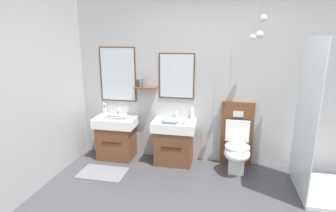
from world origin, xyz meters
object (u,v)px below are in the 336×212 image
folded_hand_towel (170,122)px  shower_tray (322,162)px  toilet (237,145)px  vanity_sink_right (174,141)px  soap_dispenser (192,114)px  vanity_sink_left (117,136)px  toothbrush_cup (105,111)px

folded_hand_towel → shower_tray: shower_tray is taller
toilet → vanity_sink_right: bearing=179.2°
vanity_sink_right → toilet: 0.95m
soap_dispenser → shower_tray: shower_tray is taller
vanity_sink_left → toilet: 1.91m
vanity_sink_left → vanity_sink_right: same height
soap_dispenser → folded_hand_towel: 0.42m
vanity_sink_right → soap_dispenser: (0.26, 0.16, 0.41)m
toothbrush_cup → shower_tray: 3.25m
toilet → vanity_sink_left: bearing=179.6°
vanity_sink_right → soap_dispenser: bearing=31.3°
vanity_sink_right → soap_dispenser: soap_dispenser is taller
folded_hand_towel → vanity_sink_left: bearing=172.2°
toilet → folded_hand_towel: size_ratio=4.55×
soap_dispenser → vanity_sink_right: bearing=-148.7°
toilet → toothbrush_cup: (-2.16, 0.16, 0.37)m
soap_dispenser → folded_hand_towel: bearing=-136.5°
toothbrush_cup → soap_dispenser: bearing=0.4°
soap_dispenser → folded_hand_towel: (-0.30, -0.28, -0.06)m
vanity_sink_right → shower_tray: size_ratio=0.35×
toothbrush_cup → vanity_sink_right: bearing=-7.0°
soap_dispenser → shower_tray: (1.70, -0.63, -0.34)m
toilet → folded_hand_towel: bearing=-173.5°
vanity_sink_right → soap_dispenser: size_ratio=3.44×
soap_dispenser → folded_hand_towel: soap_dispenser is taller
vanity_sink_left → shower_tray: bearing=-9.2°
toothbrush_cup → shower_tray: size_ratio=0.10×
vanity_sink_left → vanity_sink_right: bearing=0.0°
vanity_sink_left → toothbrush_cup: 0.48m
toilet → soap_dispenser: size_ratio=5.00×
soap_dispenser → folded_hand_towel: size_ratio=0.91×
vanity_sink_left → folded_hand_towel: size_ratio=3.13×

